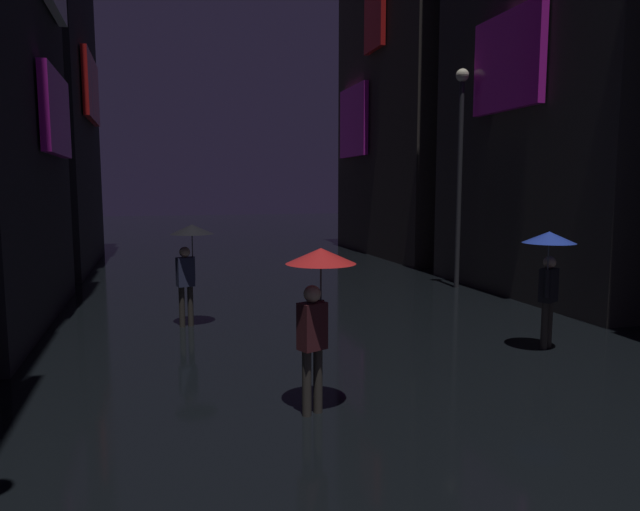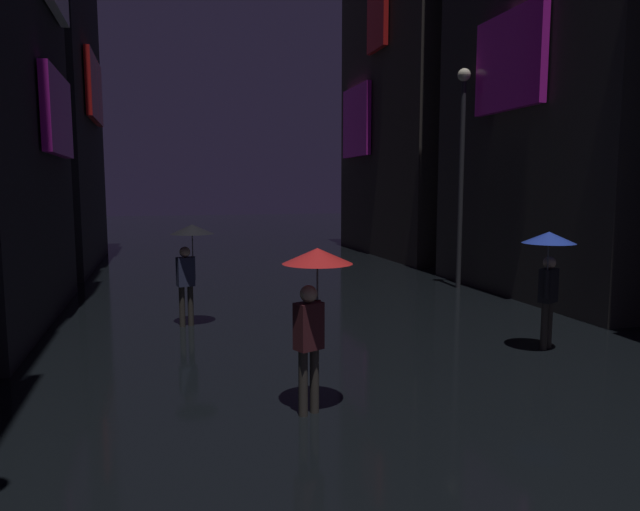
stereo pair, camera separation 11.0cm
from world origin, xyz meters
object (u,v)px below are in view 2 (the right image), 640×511
(pedestrian_midstreet_left_blue, at_px, (549,257))
(streetlamp_right_far, at_px, (462,155))
(pedestrian_foreground_right_red, at_px, (315,284))
(pedestrian_foreground_left_black, at_px, (190,246))

(pedestrian_midstreet_left_blue, distance_m, streetlamp_right_far, 6.70)
(pedestrian_midstreet_left_blue, xyz_separation_m, pedestrian_foreground_right_red, (-4.65, -1.56, 0.00))
(pedestrian_foreground_right_red, bearing_deg, streetlamp_right_far, 50.35)
(pedestrian_midstreet_left_blue, bearing_deg, pedestrian_foreground_left_black, 148.75)
(pedestrian_midstreet_left_blue, xyz_separation_m, streetlamp_right_far, (1.71, 6.12, 2.12))
(pedestrian_foreground_left_black, height_order, pedestrian_foreground_right_red, same)
(pedestrian_midstreet_left_blue, height_order, pedestrian_foreground_left_black, same)
(pedestrian_midstreet_left_blue, bearing_deg, pedestrian_foreground_right_red, -161.49)
(pedestrian_foreground_right_red, bearing_deg, pedestrian_midstreet_left_blue, 18.51)
(streetlamp_right_far, bearing_deg, pedestrian_foreground_left_black, -161.72)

